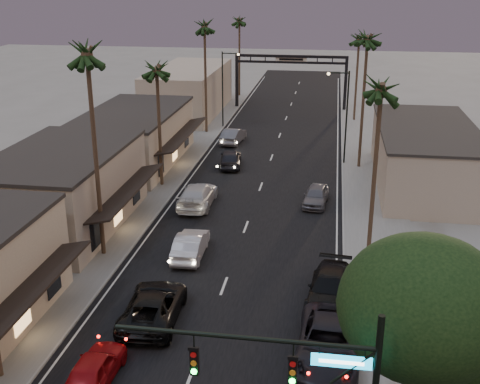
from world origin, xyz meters
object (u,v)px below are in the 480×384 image
(oncoming_red, at_px, (95,368))
(curbside_near, at_px, (328,342))
(corner_tree, at_px, (425,313))
(streetlight_right, at_px, (344,110))
(palm_lc, at_px, (156,65))
(oncoming_silver, at_px, (191,245))
(palm_ra, at_px, (382,83))
(palm_ld, at_px, (204,23))
(arch, at_px, (291,68))
(palm_lb, at_px, (86,48))
(palm_rb, at_px, (368,34))
(streetlight_left, at_px, (225,83))
(oncoming_pickup, at_px, (153,306))
(palm_rc, at_px, (359,36))
(curbside_black, at_px, (330,288))
(palm_far, at_px, (239,18))

(oncoming_red, relative_size, curbside_near, 0.69)
(corner_tree, relative_size, streetlight_right, 0.98)
(palm_lc, relative_size, oncoming_silver, 2.47)
(palm_ra, bearing_deg, palm_ld, 119.02)
(arch, distance_m, streetlight_right, 25.94)
(corner_tree, relative_size, palm_lc, 0.72)
(palm_lc, bearing_deg, palm_lb, -90.00)
(palm_ld, xyz_separation_m, palm_rb, (17.20, -11.00, 0.00))
(palm_ld, distance_m, curbside_near, 46.22)
(streetlight_left, xyz_separation_m, oncoming_pickup, (3.88, -43.20, -4.48))
(streetlight_left, relative_size, palm_lb, 0.59)
(palm_ra, distance_m, curbside_near, 15.61)
(streetlight_right, xyz_separation_m, palm_rc, (1.68, 19.00, 5.14))
(curbside_black, bearing_deg, palm_ld, 117.85)
(arch, xyz_separation_m, palm_ld, (-8.60, -15.00, 6.88))
(palm_rb, relative_size, curbside_black, 2.49)
(arch, distance_m, streetlight_left, 13.85)
(arch, xyz_separation_m, palm_rc, (8.60, -6.00, 4.94))
(palm_far, bearing_deg, oncoming_red, -86.53)
(streetlight_right, distance_m, oncoming_silver, 24.81)
(arch, height_order, curbside_near, arch)
(palm_rc, relative_size, curbside_near, 1.90)
(corner_tree, xyz_separation_m, palm_rc, (-0.88, 56.55, 4.49))
(streetlight_left, distance_m, palm_lc, 22.65)
(palm_far, relative_size, curbside_black, 2.32)
(palm_ld, bearing_deg, streetlight_left, 60.75)
(arch, bearing_deg, curbside_black, -83.17)
(arch, bearing_deg, curbside_near, -83.82)
(palm_rb, height_order, oncoming_silver, palm_rb)
(streetlight_left, bearing_deg, palm_rb, -42.05)
(corner_tree, bearing_deg, streetlight_right, 93.89)
(oncoming_red, xyz_separation_m, curbside_black, (10.34, 8.95, 0.07))
(streetlight_right, distance_m, palm_ld, 19.78)
(palm_ra, bearing_deg, corner_tree, -86.97)
(palm_lc, height_order, oncoming_pickup, palm_lc)
(palm_rb, relative_size, oncoming_red, 3.19)
(palm_far, bearing_deg, palm_ld, -90.75)
(arch, distance_m, oncoming_red, 61.03)
(oncoming_silver, bearing_deg, oncoming_pickup, 86.94)
(palm_lb, xyz_separation_m, oncoming_red, (4.46, -12.70, -12.63))
(palm_lc, distance_m, palm_rc, 32.86)
(streetlight_left, height_order, palm_ra, palm_ra)
(palm_lc, xyz_separation_m, oncoming_red, (4.46, -26.70, -9.71))
(streetlight_right, relative_size, palm_rc, 0.74)
(corner_tree, distance_m, palm_lb, 24.36)
(arch, xyz_separation_m, oncoming_silver, (-2.87, -47.35, -4.72))
(streetlight_left, xyz_separation_m, curbside_near, (13.12, -45.25, -4.43))
(palm_rb, bearing_deg, palm_lc, -155.06)
(arch, relative_size, palm_far, 1.15)
(streetlight_left, height_order, palm_lb, palm_lb)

